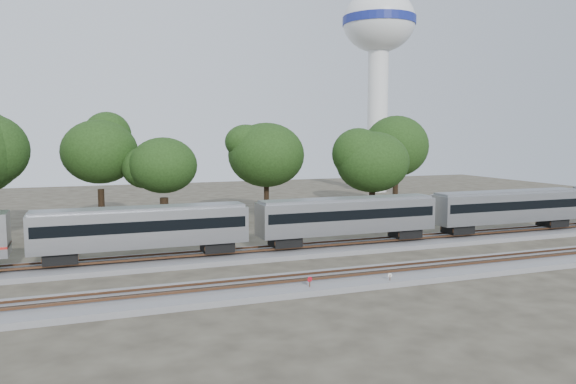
{
  "coord_description": "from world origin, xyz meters",
  "views": [
    {
      "loc": [
        -12.18,
        -38.11,
        10.18
      ],
      "look_at": [
        4.11,
        5.0,
        5.44
      ],
      "focal_mm": 35.0,
      "sensor_mm": 36.0,
      "label": 1
    }
  ],
  "objects": [
    {
      "name": "ground",
      "position": [
        0.0,
        0.0,
        0.0
      ],
      "size": [
        160.0,
        160.0,
        0.0
      ],
      "primitive_type": "plane",
      "color": "#383328",
      "rests_on": "ground"
    },
    {
      "name": "track_far",
      "position": [
        0.0,
        6.0,
        0.21
      ],
      "size": [
        160.0,
        5.0,
        0.73
      ],
      "color": "slate",
      "rests_on": "ground"
    },
    {
      "name": "track_near",
      "position": [
        0.0,
        -4.0,
        0.21
      ],
      "size": [
        160.0,
        5.0,
        0.73
      ],
      "color": "slate",
      "rests_on": "ground"
    },
    {
      "name": "train",
      "position": [
        10.27,
        6.0,
        3.06
      ],
      "size": [
        85.38,
        2.94,
        4.33
      ],
      "color": "#ABADB2",
      "rests_on": "ground"
    },
    {
      "name": "switch_stand_red",
      "position": [
        1.6,
        -5.6,
        0.69
      ],
      "size": [
        0.34,
        0.09,
        1.08
      ],
      "rotation": [
        0.0,
        0.0,
        0.18
      ],
      "color": "#512D19",
      "rests_on": "ground"
    },
    {
      "name": "switch_stand_white",
      "position": [
        7.3,
        -5.98,
        0.57
      ],
      "size": [
        0.27,
        0.14,
        0.9
      ],
      "rotation": [
        0.0,
        0.0,
        -0.42
      ],
      "color": "#512D19",
      "rests_on": "ground"
    },
    {
      "name": "switch_lever",
      "position": [
        7.39,
        -5.8,
        0.15
      ],
      "size": [
        0.53,
        0.36,
        0.3
      ],
      "primitive_type": "cube",
      "rotation": [
        0.0,
        0.0,
        -0.13
      ],
      "color": "#512D19",
      "rests_on": "ground"
    },
    {
      "name": "water_tower",
      "position": [
        37.86,
        49.63,
        25.97
      ],
      "size": [
        12.66,
        12.66,
        35.05
      ],
      "color": "silver",
      "rests_on": "ground"
    },
    {
      "name": "tree_3",
      "position": [
        -9.9,
        22.94,
        8.38
      ],
      "size": [
        8.53,
        8.53,
        12.03
      ],
      "color": "black",
      "rests_on": "ground"
    },
    {
      "name": "tree_4",
      "position": [
        -4.01,
        18.97,
        7.06
      ],
      "size": [
        7.2,
        7.2,
        10.15
      ],
      "color": "black",
      "rests_on": "ground"
    },
    {
      "name": "tree_5",
      "position": [
        8.64,
        24.19,
        7.77
      ],
      "size": [
        7.92,
        7.92,
        11.16
      ],
      "color": "black",
      "rests_on": "ground"
    },
    {
      "name": "tree_6",
      "position": [
        20.09,
        19.43,
        6.95
      ],
      "size": [
        7.09,
        7.09,
        10.0
      ],
      "color": "black",
      "rests_on": "ground"
    },
    {
      "name": "tree_7",
      "position": [
        28.66,
        28.29,
        8.57
      ],
      "size": [
        8.73,
        8.73,
        12.31
      ],
      "color": "black",
      "rests_on": "ground"
    }
  ]
}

